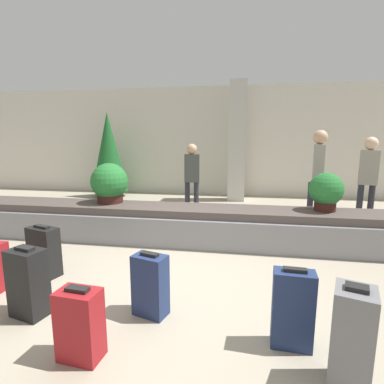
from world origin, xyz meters
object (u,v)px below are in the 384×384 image
Objects in this scene: suitcase_3 at (44,251)px; traveler_0 at (192,174)px; suitcase_0 at (80,324)px; pillar at (237,142)px; decorated_tree at (109,152)px; suitcase_2 at (351,340)px; potted_plant_1 at (326,191)px; suitcase_1 at (293,309)px; suitcase_4 at (28,283)px; suitcase_5 at (150,285)px; traveler_1 at (318,170)px; traveler_2 at (368,174)px; potted_plant_0 at (109,183)px.

suitcase_3 is 0.41× the size of traveler_0.
traveler_0 is (0.13, 4.45, 0.65)m from suitcase_0.
pillar is 2.02× the size of traveler_0.
decorated_tree is (-1.43, 5.05, 1.00)m from suitcase_3.
suitcase_2 is 1.28× the size of potted_plant_1.
suitcase_1 reaches higher than suitcase_3.
suitcase_5 is (1.15, 0.21, -0.03)m from suitcase_4.
traveler_1 reaches higher than potted_plant_1.
potted_plant_1 reaches higher than suitcase_3.
pillar is 1.73× the size of traveler_1.
traveler_1 is at bearing 59.28° from suitcase_4.
suitcase_5 is (0.36, 0.66, 0.02)m from suitcase_0.
potted_plant_1 is 1.06m from traveler_1.
traveler_1 is at bearing -57.92° from pillar.
suitcase_5 is 6.48m from decorated_tree.
suitcase_5 is at bearing -133.51° from potted_plant_1.
traveler_2 is (4.77, 2.93, 0.73)m from suitcase_3.
pillar is 6.61m from suitcase_0.
traveler_2 reaches higher than suitcase_2.
traveler_0 is at bearing 110.04° from suitcase_5.
traveler_2 is (4.63, 1.27, 0.11)m from potted_plant_0.
traveler_1 is at bearing 61.83° from suitcase_0.
potted_plant_0 is 3.56m from potted_plant_1.
suitcase_2 is 3.39m from suitcase_3.
traveler_0 is at bearing -34.04° from decorated_tree.
traveler_0 is 0.86× the size of traveler_1.
traveler_2 is at bearing 50.34° from potted_plant_1.
pillar is 6.14m from suitcase_1.
suitcase_3 is 0.91m from suitcase_4.
pillar is 5.74m from suitcase_3.
pillar is at bearing 83.24° from suitcase_3.
decorated_tree is (-1.57, 3.39, 0.38)m from potted_plant_0.
potted_plant_0 reaches higher than suitcase_1.
pillar reaches higher than suitcase_3.
potted_plant_1 reaches higher than suitcase_0.
traveler_1 is at bearing -148.78° from traveler_2.
traveler_0 is 0.65× the size of decorated_tree.
decorated_tree is (-3.69, -0.07, -0.29)m from pillar.
suitcase_4 is at bearing 155.45° from suitcase_0.
suitcase_0 is 1.69m from suitcase_1.
suitcase_2 is 4.82m from traveler_0.
suitcase_1 is 2.43m from suitcase_4.
traveler_1 is at bearing 78.70° from suitcase_1.
suitcase_5 is 1.06× the size of potted_plant_1.
suitcase_1 reaches higher than suitcase_5.
suitcase_4 is (-1.84, -5.94, -1.26)m from pillar.
decorated_tree reaches higher than suitcase_2.
traveler_1 reaches higher than suitcase_1.
decorated_tree is at bearing 129.78° from suitcase_1.
decorated_tree is (-2.64, 6.32, 1.02)m from suitcase_0.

